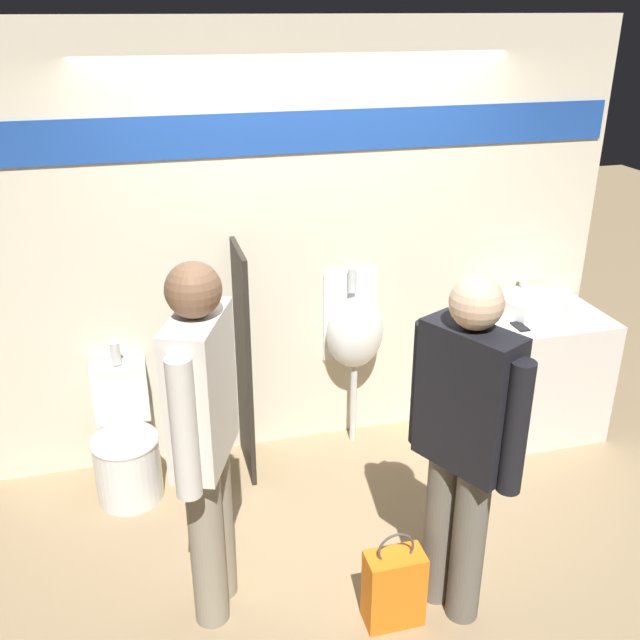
{
  "coord_description": "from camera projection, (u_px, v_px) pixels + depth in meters",
  "views": [
    {
      "loc": [
        -0.99,
        -3.52,
        2.74
      ],
      "look_at": [
        0.0,
        0.17,
        1.05
      ],
      "focal_mm": 40.0,
      "sensor_mm": 36.0,
      "label": 1
    }
  ],
  "objects": [
    {
      "name": "ground_plane",
      "position": [
        327.0,
        484.0,
        4.45
      ],
      "size": [
        16.0,
        16.0,
        0.0
      ],
      "primitive_type": "plane",
      "color": "#997F5B"
    },
    {
      "name": "display_wall",
      "position": [
        302.0,
        247.0,
        4.43
      ],
      "size": [
        4.06,
        0.07,
        2.7
      ],
      "color": "beige",
      "rests_on": "ground_plane"
    },
    {
      "name": "sink_counter",
      "position": [
        536.0,
        373.0,
        4.89
      ],
      "size": [
        0.83,
        0.61,
        0.86
      ],
      "color": "silver",
      "rests_on": "ground_plane"
    },
    {
      "name": "sink_basin",
      "position": [
        534.0,
        305.0,
        4.73
      ],
      "size": [
        0.43,
        0.43,
        0.26
      ],
      "color": "silver",
      "rests_on": "sink_counter"
    },
    {
      "name": "cell_phone",
      "position": [
        520.0,
        327.0,
        4.54
      ],
      "size": [
        0.07,
        0.14,
        0.01
      ],
      "color": "black",
      "rests_on": "sink_counter"
    },
    {
      "name": "divider_near_counter",
      "position": [
        244.0,
        363.0,
        4.35
      ],
      "size": [
        0.03,
        0.46,
        1.48
      ],
      "color": "#28231E",
      "rests_on": "ground_plane"
    },
    {
      "name": "urinal_near_counter",
      "position": [
        354.0,
        332.0,
        4.6
      ],
      "size": [
        0.38,
        0.25,
        1.22
      ],
      "color": "silver",
      "rests_on": "ground_plane"
    },
    {
      "name": "toilet",
      "position": [
        126.0,
        448.0,
        4.28
      ],
      "size": [
        0.4,
        0.57,
        0.92
      ],
      "color": "silver",
      "rests_on": "ground_plane"
    },
    {
      "name": "person_in_vest",
      "position": [
        204.0,
        434.0,
        3.17
      ],
      "size": [
        0.36,
        0.59,
        1.8
      ],
      "rotation": [
        0.0,
        0.0,
        1.19
      ],
      "color": "gray",
      "rests_on": "ground_plane"
    },
    {
      "name": "person_with_lanyard",
      "position": [
        463.0,
        441.0,
        3.18
      ],
      "size": [
        0.37,
        0.56,
        1.74
      ],
      "rotation": [
        0.0,
        0.0,
        2.03
      ],
      "color": "#666056",
      "rests_on": "ground_plane"
    },
    {
      "name": "shopping_bag",
      "position": [
        394.0,
        588.0,
        3.39
      ],
      "size": [
        0.28,
        0.15,
        0.53
      ],
      "color": "orange",
      "rests_on": "ground_plane"
    }
  ]
}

